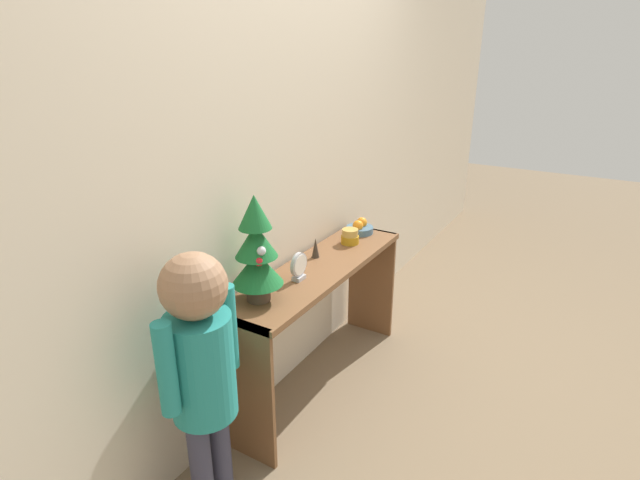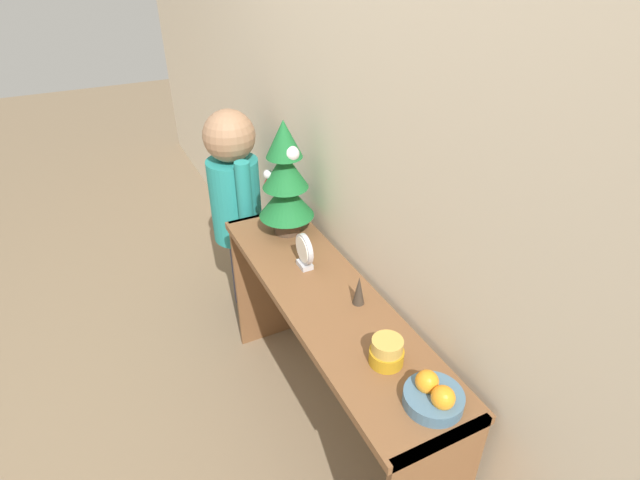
# 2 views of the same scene
# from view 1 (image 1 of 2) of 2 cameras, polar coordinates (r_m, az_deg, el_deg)

# --- Properties ---
(ground_plane) EXTENTS (12.00, 12.00, 0.00)m
(ground_plane) POSITION_cam_1_polar(r_m,az_deg,el_deg) (2.84, 3.00, -16.76)
(ground_plane) COLOR #7A664C
(back_wall) EXTENTS (7.00, 0.05, 2.50)m
(back_wall) POSITION_cam_1_polar(r_m,az_deg,el_deg) (2.48, -4.27, 9.66)
(back_wall) COLOR beige
(back_wall) RESTS_ON ground_plane
(console_table) EXTENTS (1.29, 0.33, 0.70)m
(console_table) POSITION_cam_1_polar(r_m,az_deg,el_deg) (2.61, -0.02, -5.97)
(console_table) COLOR brown
(console_table) RESTS_ON ground_plane
(mini_tree) EXTENTS (0.22, 0.22, 0.48)m
(mini_tree) POSITION_cam_1_polar(r_m,az_deg,el_deg) (2.13, -7.28, -1.13)
(mini_tree) COLOR #4C3828
(mini_tree) RESTS_ON console_table
(fruit_bowl) EXTENTS (0.16, 0.16, 0.09)m
(fruit_bowl) POSITION_cam_1_polar(r_m,az_deg,el_deg) (2.99, 4.56, 1.40)
(fruit_bowl) COLOR #476B84
(fruit_bowl) RESTS_ON console_table
(singing_bowl) EXTENTS (0.10, 0.10, 0.08)m
(singing_bowl) POSITION_cam_1_polar(r_m,az_deg,el_deg) (2.82, 3.45, 0.38)
(singing_bowl) COLOR #B78419
(singing_bowl) RESTS_ON console_table
(desk_clock) EXTENTS (0.12, 0.04, 0.14)m
(desk_clock) POSITION_cam_1_polar(r_m,az_deg,el_deg) (2.37, -2.42, -3.06)
(desk_clock) COLOR #B2B2B7
(desk_clock) RESTS_ON console_table
(figurine) EXTENTS (0.04, 0.04, 0.11)m
(figurine) POSITION_cam_1_polar(r_m,az_deg,el_deg) (2.62, -0.52, -0.90)
(figurine) COLOR #382D23
(figurine) RESTS_ON console_table
(child_figure) EXTENTS (0.38, 0.24, 1.11)m
(child_figure) POSITION_cam_1_polar(r_m,az_deg,el_deg) (1.90, -13.49, -12.91)
(child_figure) COLOR #38384C
(child_figure) RESTS_ON ground_plane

